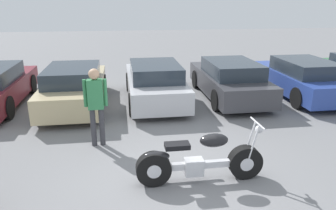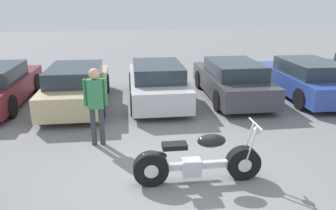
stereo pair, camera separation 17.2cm
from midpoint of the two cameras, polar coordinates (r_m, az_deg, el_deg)
ground_plane at (r=6.37m, az=0.36°, el=-12.19°), size 60.00×60.00×0.00m
motorcycle at (r=6.03m, az=4.50°, el=-9.71°), size 2.34×0.62×1.10m
parked_car_champagne at (r=10.55m, az=-16.41°, el=3.11°), size 1.78×4.35×1.27m
parked_car_silver at (r=10.63m, az=-2.78°, el=3.95°), size 1.78×4.35×1.27m
parked_car_dark_grey at (r=11.17m, az=10.16°, el=4.37°), size 1.78×4.35×1.27m
parked_car_blue at (r=12.07m, az=21.79°, el=4.37°), size 1.78×4.35×1.27m
person_standing at (r=7.39m, az=-13.12°, el=0.75°), size 0.52×0.24×1.78m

